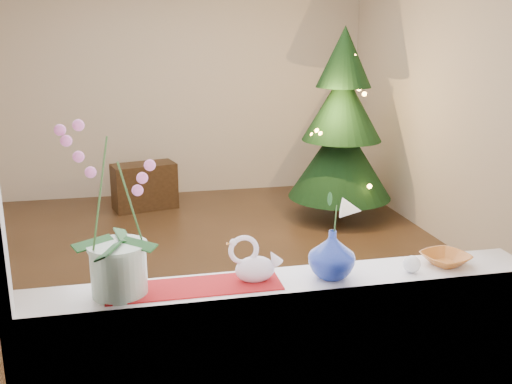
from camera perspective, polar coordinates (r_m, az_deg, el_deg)
ground at (r=4.91m, az=-4.48°, el=-7.52°), size 5.00×5.00×0.00m
wall_back at (r=7.04m, az=-7.58°, el=10.67°), size 4.50×0.10×2.70m
wall_front at (r=2.15m, az=4.05°, el=0.44°), size 4.50×0.10×2.70m
wall_right at (r=5.34m, az=20.12°, el=8.46°), size 0.10×5.00×2.70m
windowsill at (r=2.42m, az=2.98°, el=-9.14°), size 2.20×0.26×0.04m
window_frame at (r=2.12m, az=4.00°, el=9.84°), size 2.22×0.06×1.60m
runner at (r=2.35m, az=-6.13°, el=-9.40°), size 0.70×0.20×0.01m
orchid_pot at (r=2.22m, az=-13.94°, el=-1.79°), size 0.28×0.28×0.69m
swan at (r=2.35m, az=-0.10°, el=-6.76°), size 0.24×0.13×0.19m
blue_vase at (r=2.41m, az=7.61°, el=-5.82°), size 0.24×0.24×0.24m
lily at (r=2.34m, az=7.78°, el=-1.10°), size 0.13×0.07×0.18m
paperweight at (r=2.55m, az=15.32°, el=-6.97°), size 0.08×0.08×0.07m
amber_dish at (r=2.69m, az=18.42°, el=-6.43°), size 0.21×0.21×0.04m
xmas_tree at (r=6.07m, az=8.57°, el=6.64°), size 1.32×1.32×2.01m
side_table at (r=6.59m, az=-11.10°, el=0.57°), size 0.76×0.50×0.52m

